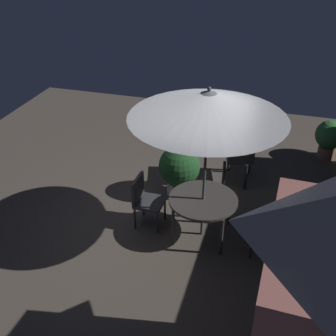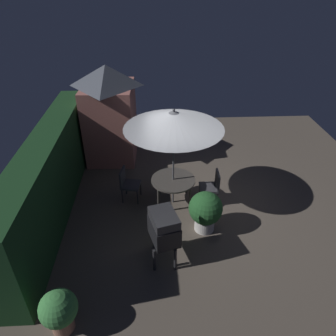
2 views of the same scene
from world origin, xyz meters
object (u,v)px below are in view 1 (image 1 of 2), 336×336
patio_umbrella (208,104)px  bbq_grill (239,142)px  patio_table (203,202)px  chair_near_shed (145,198)px  potted_plant_by_grill (330,137)px  potted_plant_by_shed (179,169)px  chair_far_side (275,230)px

patio_umbrella → bbq_grill: (-1.87, 0.30, -1.49)m
patio_table → bbq_grill: bearing=170.8°
chair_near_shed → patio_umbrella: bearing=88.4°
chair_near_shed → potted_plant_by_grill: size_ratio=1.04×
bbq_grill → chair_near_shed: bearing=-35.3°
patio_umbrella → potted_plant_by_grill: bearing=148.1°
chair_near_shed → potted_plant_by_shed: size_ratio=0.89×
potted_plant_by_shed → potted_plant_by_grill: potted_plant_by_shed is taller
patio_umbrella → chair_near_shed: (-0.03, -1.00, -1.81)m
chair_near_shed → chair_far_side: 2.18m
patio_table → bbq_grill: size_ratio=0.93×
patio_table → chair_near_shed: (-0.03, -1.00, -0.14)m
potted_plant_by_shed → potted_plant_by_grill: bearing=129.9°
patio_umbrella → potted_plant_by_grill: size_ratio=3.00×
patio_table → patio_umbrella: patio_umbrella is taller
patio_table → potted_plant_by_shed: potted_plant_by_shed is taller
patio_umbrella → potted_plant_by_shed: size_ratio=2.57×
patio_umbrella → chair_far_side: patio_umbrella is taller
bbq_grill → potted_plant_by_grill: (-1.47, 1.77, -0.35)m
patio_table → chair_near_shed: 1.01m
chair_far_side → chair_near_shed: bearing=-96.3°
bbq_grill → potted_plant_by_grill: bbq_grill is taller
chair_far_side → potted_plant_by_shed: (-1.25, -1.84, 0.05)m
potted_plant_by_grill → patio_table: bearing=-31.9°
patio_table → bbq_grill: bbq_grill is taller
potted_plant_by_grill → patio_umbrella: bearing=-31.9°
chair_far_side → potted_plant_by_grill: size_ratio=1.04×
potted_plant_by_shed → potted_plant_by_grill: (-2.29, 2.75, -0.07)m
chair_near_shed → potted_plant_by_grill: (-3.31, 3.07, -0.03)m
bbq_grill → potted_plant_by_grill: bearing=129.6°
bbq_grill → chair_far_side: size_ratio=1.33×
patio_table → potted_plant_by_shed: bearing=-147.3°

